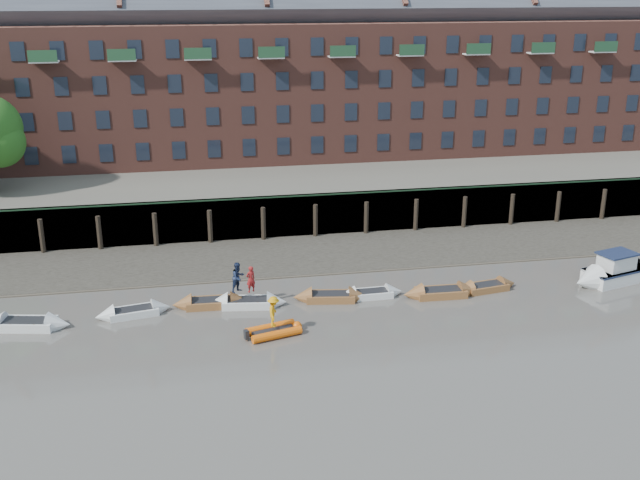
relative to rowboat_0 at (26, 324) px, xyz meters
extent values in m
plane|color=#5A554F|center=(16.98, -9.09, -0.26)|extent=(220.00, 220.00, 0.00)
cube|color=#3D382F|center=(16.98, 8.91, -0.26)|extent=(110.00, 8.00, 0.50)
cube|color=#4C4336|center=(16.98, 5.51, -0.26)|extent=(110.00, 1.60, 0.10)
cube|color=#2D2A26|center=(16.98, 13.31, 1.34)|extent=(110.00, 0.80, 3.20)
cylinder|color=black|center=(-1.02, 12.66, 1.04)|extent=(0.36, 0.36, 2.60)
cylinder|color=black|center=(2.98, 12.66, 1.04)|extent=(0.36, 0.36, 2.60)
cylinder|color=black|center=(6.98, 12.66, 1.04)|extent=(0.36, 0.36, 2.60)
cylinder|color=black|center=(10.98, 12.66, 1.04)|extent=(0.36, 0.36, 2.60)
cylinder|color=black|center=(14.98, 12.66, 1.04)|extent=(0.36, 0.36, 2.60)
cylinder|color=black|center=(18.98, 12.66, 1.04)|extent=(0.36, 0.36, 2.60)
cylinder|color=black|center=(22.98, 12.66, 1.04)|extent=(0.36, 0.36, 2.60)
cylinder|color=black|center=(26.98, 12.66, 1.04)|extent=(0.36, 0.36, 2.60)
cylinder|color=black|center=(30.98, 12.66, 1.04)|extent=(0.36, 0.36, 2.60)
cylinder|color=black|center=(34.98, 12.66, 1.04)|extent=(0.36, 0.36, 2.60)
cylinder|color=black|center=(38.98, 12.66, 1.04)|extent=(0.36, 0.36, 2.60)
cylinder|color=black|center=(42.98, 12.66, 1.04)|extent=(0.36, 0.36, 2.60)
cube|color=#264C2D|center=(16.98, 13.01, 2.99)|extent=(110.00, 0.06, 0.10)
cube|color=#5E594D|center=(16.98, 26.91, 1.34)|extent=(110.00, 28.00, 3.20)
cube|color=brown|center=(16.98, 27.91, 8.94)|extent=(80.00, 10.00, 12.00)
cube|color=#42444C|center=(16.98, 27.91, 16.14)|extent=(80.60, 15.56, 15.56)
cube|color=black|center=(-3.02, 22.89, 4.74)|extent=(1.10, 0.12, 1.50)
cube|color=black|center=(-0.02, 22.89, 4.74)|extent=(1.10, 0.12, 1.50)
cube|color=black|center=(2.98, 22.89, 4.74)|extent=(1.10, 0.12, 1.50)
cube|color=black|center=(5.98, 22.89, 4.74)|extent=(1.10, 0.12, 1.50)
cube|color=black|center=(8.98, 22.89, 4.74)|extent=(1.10, 0.12, 1.50)
cube|color=black|center=(11.98, 22.89, 4.74)|extent=(1.10, 0.12, 1.50)
cube|color=black|center=(14.98, 22.89, 4.74)|extent=(1.10, 0.12, 1.50)
cube|color=black|center=(17.98, 22.89, 4.74)|extent=(1.10, 0.12, 1.50)
cube|color=black|center=(20.98, 22.89, 4.74)|extent=(1.10, 0.12, 1.50)
cube|color=black|center=(23.98, 22.89, 4.74)|extent=(1.10, 0.12, 1.50)
cube|color=black|center=(26.98, 22.89, 4.74)|extent=(1.10, 0.12, 1.50)
cube|color=black|center=(29.98, 22.89, 4.74)|extent=(1.10, 0.12, 1.50)
cube|color=black|center=(32.98, 22.89, 4.74)|extent=(1.10, 0.12, 1.50)
cube|color=black|center=(35.98, 22.89, 4.74)|extent=(1.10, 0.12, 1.50)
cube|color=black|center=(38.98, 22.89, 4.74)|extent=(1.10, 0.12, 1.50)
cube|color=black|center=(41.98, 22.89, 4.74)|extent=(1.10, 0.12, 1.50)
cube|color=black|center=(44.98, 22.89, 4.74)|extent=(1.10, 0.12, 1.50)
cube|color=black|center=(47.98, 22.89, 4.74)|extent=(1.10, 0.12, 1.50)
cube|color=black|center=(50.98, 22.89, 4.74)|extent=(1.10, 0.12, 1.50)
cube|color=black|center=(-3.02, 22.89, 7.54)|extent=(1.10, 0.12, 1.50)
cube|color=black|center=(-0.02, 22.89, 7.54)|extent=(1.10, 0.12, 1.50)
cube|color=black|center=(2.98, 22.89, 7.54)|extent=(1.10, 0.12, 1.50)
cube|color=black|center=(5.98, 22.89, 7.54)|extent=(1.10, 0.12, 1.50)
cube|color=black|center=(8.98, 22.89, 7.54)|extent=(1.10, 0.12, 1.50)
cube|color=black|center=(11.98, 22.89, 7.54)|extent=(1.10, 0.12, 1.50)
cube|color=black|center=(14.98, 22.89, 7.54)|extent=(1.10, 0.12, 1.50)
cube|color=black|center=(17.98, 22.89, 7.54)|extent=(1.10, 0.12, 1.50)
cube|color=black|center=(20.98, 22.89, 7.54)|extent=(1.10, 0.12, 1.50)
cube|color=black|center=(23.98, 22.89, 7.54)|extent=(1.10, 0.12, 1.50)
cube|color=black|center=(26.98, 22.89, 7.54)|extent=(1.10, 0.12, 1.50)
cube|color=black|center=(29.98, 22.89, 7.54)|extent=(1.10, 0.12, 1.50)
cube|color=black|center=(32.98, 22.89, 7.54)|extent=(1.10, 0.12, 1.50)
cube|color=black|center=(35.98, 22.89, 7.54)|extent=(1.10, 0.12, 1.50)
cube|color=black|center=(38.98, 22.89, 7.54)|extent=(1.10, 0.12, 1.50)
cube|color=black|center=(41.98, 22.89, 7.54)|extent=(1.10, 0.12, 1.50)
cube|color=black|center=(44.98, 22.89, 7.54)|extent=(1.10, 0.12, 1.50)
cube|color=black|center=(47.98, 22.89, 7.54)|extent=(1.10, 0.12, 1.50)
cube|color=black|center=(50.98, 22.89, 7.54)|extent=(1.10, 0.12, 1.50)
cube|color=black|center=(-3.02, 22.89, 10.34)|extent=(1.10, 0.12, 1.50)
cube|color=black|center=(-0.02, 22.89, 10.34)|extent=(1.10, 0.12, 1.50)
cube|color=black|center=(2.98, 22.89, 10.34)|extent=(1.10, 0.12, 1.50)
cube|color=black|center=(5.98, 22.89, 10.34)|extent=(1.10, 0.12, 1.50)
cube|color=black|center=(8.98, 22.89, 10.34)|extent=(1.10, 0.12, 1.50)
cube|color=black|center=(11.98, 22.89, 10.34)|extent=(1.10, 0.12, 1.50)
cube|color=black|center=(14.98, 22.89, 10.34)|extent=(1.10, 0.12, 1.50)
cube|color=black|center=(17.98, 22.89, 10.34)|extent=(1.10, 0.12, 1.50)
cube|color=black|center=(20.98, 22.89, 10.34)|extent=(1.10, 0.12, 1.50)
cube|color=black|center=(23.98, 22.89, 10.34)|extent=(1.10, 0.12, 1.50)
cube|color=black|center=(26.98, 22.89, 10.34)|extent=(1.10, 0.12, 1.50)
cube|color=black|center=(29.98, 22.89, 10.34)|extent=(1.10, 0.12, 1.50)
cube|color=black|center=(32.98, 22.89, 10.34)|extent=(1.10, 0.12, 1.50)
cube|color=black|center=(35.98, 22.89, 10.34)|extent=(1.10, 0.12, 1.50)
cube|color=black|center=(38.98, 22.89, 10.34)|extent=(1.10, 0.12, 1.50)
cube|color=black|center=(41.98, 22.89, 10.34)|extent=(1.10, 0.12, 1.50)
cube|color=black|center=(44.98, 22.89, 10.34)|extent=(1.10, 0.12, 1.50)
cube|color=black|center=(47.98, 22.89, 10.34)|extent=(1.10, 0.12, 1.50)
cube|color=black|center=(50.98, 22.89, 10.34)|extent=(1.10, 0.12, 1.50)
cube|color=black|center=(-3.02, 22.89, 13.14)|extent=(1.10, 0.12, 1.50)
cube|color=black|center=(-0.02, 22.89, 13.14)|extent=(1.10, 0.12, 1.50)
cube|color=black|center=(2.98, 22.89, 13.14)|extent=(1.10, 0.12, 1.50)
cube|color=black|center=(5.98, 22.89, 13.14)|extent=(1.10, 0.12, 1.50)
cube|color=black|center=(8.98, 22.89, 13.14)|extent=(1.10, 0.12, 1.50)
cube|color=black|center=(11.98, 22.89, 13.14)|extent=(1.10, 0.12, 1.50)
cube|color=black|center=(14.98, 22.89, 13.14)|extent=(1.10, 0.12, 1.50)
cube|color=black|center=(17.98, 22.89, 13.14)|extent=(1.10, 0.12, 1.50)
cube|color=black|center=(20.98, 22.89, 13.14)|extent=(1.10, 0.12, 1.50)
cube|color=black|center=(23.98, 22.89, 13.14)|extent=(1.10, 0.12, 1.50)
cube|color=black|center=(26.98, 22.89, 13.14)|extent=(1.10, 0.12, 1.50)
cube|color=black|center=(29.98, 22.89, 13.14)|extent=(1.10, 0.12, 1.50)
cube|color=black|center=(32.98, 22.89, 13.14)|extent=(1.10, 0.12, 1.50)
cube|color=black|center=(35.98, 22.89, 13.14)|extent=(1.10, 0.12, 1.50)
cube|color=black|center=(38.98, 22.89, 13.14)|extent=(1.10, 0.12, 1.50)
cube|color=black|center=(41.98, 22.89, 13.14)|extent=(1.10, 0.12, 1.50)
cube|color=black|center=(44.98, 22.89, 13.14)|extent=(1.10, 0.12, 1.50)
cube|color=black|center=(47.98, 22.89, 13.14)|extent=(1.10, 0.12, 1.50)
cube|color=black|center=(50.98, 22.89, 13.14)|extent=(1.10, 0.12, 1.50)
cube|color=silver|center=(0.00, 0.00, -0.01)|extent=(3.44, 2.06, 0.50)
cone|color=silver|center=(1.84, -0.37, -0.01)|extent=(1.52, 1.67, 1.45)
cube|color=black|center=(0.00, 0.00, 0.23)|extent=(2.84, 1.60, 0.06)
cube|color=silver|center=(5.90, 0.63, -0.04)|extent=(3.02, 1.79, 0.44)
cone|color=silver|center=(7.52, 0.94, -0.04)|extent=(1.32, 1.46, 1.28)
cone|color=silver|center=(4.28, 0.32, -0.04)|extent=(1.32, 1.46, 1.28)
cube|color=black|center=(5.90, 0.63, 0.17)|extent=(2.50, 1.38, 0.06)
cube|color=brown|center=(10.47, 1.08, -0.02)|extent=(3.04, 1.46, 0.47)
cone|color=brown|center=(12.22, 1.02, -0.02)|extent=(1.21, 1.39, 1.35)
cone|color=brown|center=(8.73, 1.14, -0.02)|extent=(1.21, 1.39, 1.35)
cube|color=black|center=(10.47, 1.08, 0.19)|extent=(2.53, 1.10, 0.06)
cube|color=silver|center=(12.65, 0.71, -0.02)|extent=(3.20, 1.76, 0.48)
cone|color=silver|center=(14.41, 0.48, -0.02)|extent=(1.35, 1.52, 1.37)
cone|color=silver|center=(10.89, 0.95, -0.02)|extent=(1.35, 1.52, 1.37)
cube|color=black|center=(12.65, 0.71, 0.20)|extent=(2.65, 1.35, 0.06)
cube|color=brown|center=(17.76, 0.67, -0.03)|extent=(3.13, 1.77, 0.46)
cone|color=brown|center=(19.47, 0.41, -0.03)|extent=(1.34, 1.50, 1.34)
cone|color=brown|center=(16.05, 0.93, -0.03)|extent=(1.34, 1.50, 1.34)
cube|color=black|center=(17.76, 0.67, 0.19)|extent=(2.59, 1.36, 0.06)
cube|color=silver|center=(20.34, 0.72, -0.05)|extent=(2.67, 1.24, 0.41)
cone|color=silver|center=(21.89, 0.75, -0.05)|extent=(1.05, 1.22, 1.20)
cone|color=silver|center=(18.80, 0.70, -0.05)|extent=(1.05, 1.22, 1.20)
cube|color=black|center=(20.34, 0.72, 0.14)|extent=(2.23, 0.94, 0.06)
cube|color=brown|center=(24.69, 0.03, -0.01)|extent=(3.14, 1.49, 0.48)
cone|color=brown|center=(26.49, -0.02, -0.01)|extent=(1.25, 1.43, 1.40)
cone|color=brown|center=(22.88, 0.09, -0.01)|extent=(1.25, 1.43, 1.40)
cube|color=black|center=(24.69, 0.03, 0.21)|extent=(2.61, 1.12, 0.06)
cube|color=brown|center=(27.83, 0.39, -0.04)|extent=(2.92, 1.67, 0.43)
cone|color=brown|center=(29.41, 0.65, -0.04)|extent=(1.26, 1.40, 1.24)
cone|color=brown|center=(26.24, 0.13, -0.04)|extent=(1.26, 1.40, 1.24)
cube|color=black|center=(27.83, 0.39, 0.15)|extent=(2.42, 1.29, 0.06)
cylinder|color=#EA5D0B|center=(13.57, -2.93, -0.02)|extent=(2.91, 1.24, 0.48)
cylinder|color=#EA5D0B|center=(13.84, -3.90, -0.02)|extent=(2.91, 1.24, 0.48)
sphere|color=#EA5D0B|center=(15.09, -3.03, -0.02)|extent=(0.55, 0.55, 0.55)
cube|color=black|center=(13.71, -3.42, -0.02)|extent=(2.54, 1.44, 0.16)
cube|color=silver|center=(37.10, 0.40, 0.19)|extent=(5.27, 3.25, 0.90)
cone|color=silver|center=(34.33, -0.38, 0.19)|extent=(2.15, 2.38, 2.00)
cube|color=#19233F|center=(37.10, 0.40, 0.58)|extent=(5.28, 3.29, 0.12)
cube|color=silver|center=(36.71, 0.29, 1.14)|extent=(2.42, 2.01, 1.00)
cube|color=#19233F|center=(36.71, 0.29, 1.69)|extent=(2.77, 2.28, 0.10)
imported|color=maroon|center=(12.88, 0.73, 1.50)|extent=(0.71, 0.61, 1.66)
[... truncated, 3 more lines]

